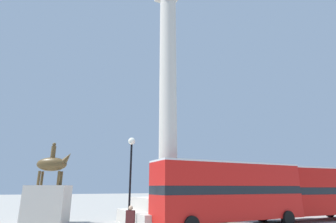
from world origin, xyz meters
The scene contains 7 objects.
ground_plane centered at (0.00, 0.00, 0.00)m, with size 200.00×200.00×0.00m, color #9E9B93.
monument_column centered at (0.00, 0.00, 5.97)m, with size 6.31×6.31×22.28m.
bus_a centered at (11.09, -3.94, 2.34)m, with size 11.08×3.49×4.23m.
bus_b centered at (2.98, -3.87, 2.38)m, with size 11.37×2.95×4.31m.
equestrian_statue centered at (-8.43, 3.57, 1.85)m, with size 3.57×3.13×6.06m.
street_lamp centered at (-3.65, -1.55, 3.82)m, with size 0.51×0.51×6.01m.
pedestrian_near_lamp centered at (-4.95, -5.73, 0.95)m, with size 0.45×0.43×1.70m.
Camera 1 is at (-9.53, -19.26, 2.59)m, focal length 28.00 mm.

